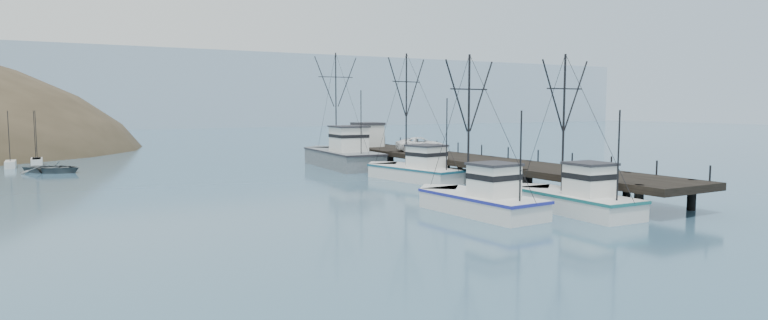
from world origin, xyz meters
TOP-DOWN VIEW (x-y plane):
  - ground at (0.00, 0.00)m, footprint 400.00×400.00m
  - pier at (14.00, 16.00)m, footprint 6.00×44.00m
  - distant_ridge at (10.00, 170.00)m, footprint 360.00×40.00m
  - trawler_near at (9.32, -0.67)m, footprint 3.66×10.11m
  - trawler_mid at (3.81, 1.99)m, footprint 4.03×10.34m
  - trawler_far at (9.35, 18.26)m, footprint 5.51×11.72m
  - work_vessel at (8.62, 32.20)m, footprint 5.42×15.54m
  - pier_shed at (12.90, 34.00)m, footprint 3.00×3.20m
  - pickup_truck at (14.40, 24.91)m, footprint 5.73×3.96m
  - motorboat at (-19.33, 41.32)m, footprint 7.23×7.05m

SIDE VIEW (x-z plane):
  - ground at x=0.00m, z-range 0.00..0.00m
  - distant_ridge at x=10.00m, z-range -13.00..13.00m
  - motorboat at x=-19.33m, z-range -0.61..0.61m
  - trawler_mid at x=3.81m, z-range -4.36..5.99m
  - trawler_near at x=9.32m, z-range -4.39..6.02m
  - trawler_far at x=9.35m, z-range -5.11..6.75m
  - work_vessel at x=8.62m, z-range -5.27..7.72m
  - pier at x=14.00m, z-range 0.69..2.69m
  - pickup_truck at x=14.40m, z-range 2.00..3.45m
  - pier_shed at x=12.90m, z-range 2.02..4.82m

